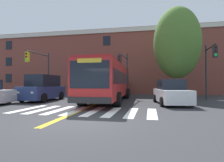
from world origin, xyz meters
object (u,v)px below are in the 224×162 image
at_px(car_white_far_lane, 171,93).
at_px(car_grey_behind_bus, 124,88).
at_px(car_navy_near_lane, 43,89).
at_px(traffic_light_overhead, 124,67).
at_px(traffic_light_near_corner, 210,62).
at_px(street_tree_curbside_large, 177,43).
at_px(city_bus, 109,81).
at_px(traffic_light_far_corner, 40,66).

height_order(car_white_far_lane, car_grey_behind_bus, car_white_far_lane).
distance_m(car_white_far_lane, car_grey_behind_bus, 12.94).
height_order(car_navy_near_lane, traffic_light_overhead, traffic_light_overhead).
bearing_deg(traffic_light_near_corner, car_white_far_lane, -137.13).
bearing_deg(street_tree_curbside_large, city_bus, -148.48).
distance_m(car_white_far_lane, traffic_light_overhead, 5.92).
relative_size(city_bus, street_tree_curbside_large, 1.26).
height_order(city_bus, car_navy_near_lane, city_bus).
height_order(car_grey_behind_bus, traffic_light_far_corner, traffic_light_far_corner).
xyz_separation_m(traffic_light_far_corner, traffic_light_overhead, (9.20, 0.20, -0.32)).
bearing_deg(car_white_far_lane, traffic_light_near_corner, 42.87).
bearing_deg(street_tree_curbside_large, car_navy_near_lane, -158.61).
relative_size(car_navy_near_lane, car_grey_behind_bus, 1.09).
xyz_separation_m(car_grey_behind_bus, traffic_light_near_corner, (8.97, -8.27, 2.69)).
bearing_deg(car_grey_behind_bus, street_tree_curbside_large, -44.31).
distance_m(city_bus, car_grey_behind_bus, 10.30).
bearing_deg(traffic_light_far_corner, traffic_light_near_corner, 0.56).
distance_m(car_grey_behind_bus, street_tree_curbside_large, 10.30).
distance_m(car_white_far_lane, traffic_light_near_corner, 6.01).
distance_m(city_bus, traffic_light_near_corner, 9.39).
height_order(car_white_far_lane, traffic_light_near_corner, traffic_light_near_corner).
xyz_separation_m(car_navy_near_lane, traffic_light_overhead, (7.05, 2.93, 2.08)).
distance_m(car_navy_near_lane, traffic_light_near_corner, 15.45).
xyz_separation_m(traffic_light_near_corner, street_tree_curbside_large, (-2.53, 1.98, 2.33)).
distance_m(city_bus, traffic_light_far_corner, 8.51).
xyz_separation_m(city_bus, car_grey_behind_bus, (0.04, 10.26, -0.93)).
height_order(car_white_far_lane, street_tree_curbside_large, street_tree_curbside_large).
height_order(car_grey_behind_bus, traffic_light_near_corner, traffic_light_near_corner).
bearing_deg(traffic_light_overhead, traffic_light_far_corner, -178.76).
bearing_deg(car_white_far_lane, car_navy_near_lane, 176.04).
relative_size(traffic_light_far_corner, street_tree_curbside_large, 0.53).
height_order(traffic_light_far_corner, street_tree_curbside_large, street_tree_curbside_large).
relative_size(car_white_far_lane, traffic_light_near_corner, 0.90).
xyz_separation_m(car_white_far_lane, car_grey_behind_bus, (-5.03, 11.93, -0.01)).
distance_m(traffic_light_near_corner, traffic_light_overhead, 7.94).
distance_m(traffic_light_near_corner, traffic_light_far_corner, 17.14).
relative_size(traffic_light_near_corner, traffic_light_overhead, 1.10).
bearing_deg(car_navy_near_lane, traffic_light_near_corner, 10.93).
distance_m(car_navy_near_lane, traffic_light_overhead, 7.91).
bearing_deg(city_bus, car_white_far_lane, -18.20).
height_order(traffic_light_near_corner, traffic_light_overhead, traffic_light_near_corner).
bearing_deg(car_navy_near_lane, traffic_light_far_corner, 128.31).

